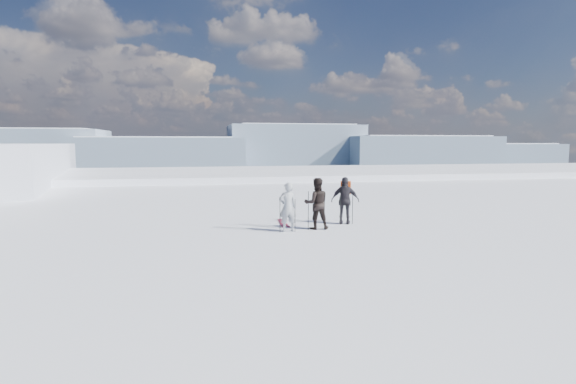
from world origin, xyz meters
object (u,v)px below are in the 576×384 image
Objects in this scene: skier_dark at (316,204)px; skis_loose at (283,223)px; skier_grey at (288,207)px; skier_pack at (345,201)px.

skier_dark is 1.87m from skis_loose.
skier_grey reaches higher than skis_loose.
skier_dark is 1.51m from skier_pack.
skis_loose is (0.13, 1.59, -0.84)m from skier_grey.
skier_pack is at bearing -14.42° from skis_loose.
skier_pack is (2.42, 1.00, 0.04)m from skier_grey.
skier_pack is at bearing -146.37° from skier_dark.
skier_pack is 2.52m from skis_loose.
skier_dark is 1.02× the size of skier_pack.
skier_pack reaches higher than skis_loose.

